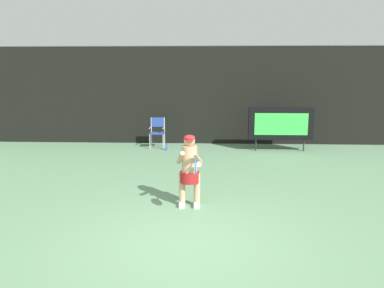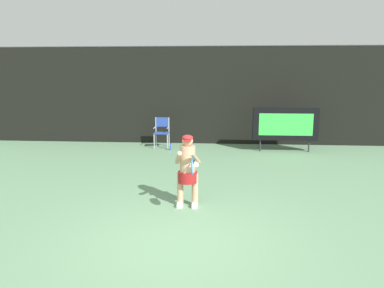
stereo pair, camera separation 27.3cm
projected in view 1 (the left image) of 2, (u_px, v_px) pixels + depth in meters
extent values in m
cube|color=gray|center=(184.00, 243.00, 5.83)|extent=(18.00, 22.00, 0.02)
cube|color=black|center=(198.00, 96.00, 13.83)|extent=(18.00, 0.12, 3.60)
cylinder|color=#38383D|center=(199.00, 46.00, 13.48)|extent=(18.00, 0.05, 0.05)
cube|color=black|center=(281.00, 124.00, 12.57)|extent=(2.20, 0.20, 1.10)
cube|color=#3FDB4F|center=(281.00, 124.00, 12.47)|extent=(1.80, 0.01, 0.75)
cylinder|color=#2D2D33|center=(256.00, 145.00, 12.75)|extent=(0.05, 0.05, 0.40)
cylinder|color=#2D2D33|center=(304.00, 145.00, 12.68)|extent=(0.05, 0.05, 0.40)
cylinder|color=#B7B7BC|center=(150.00, 142.00, 13.03)|extent=(0.04, 0.04, 0.52)
cylinder|color=#B7B7BC|center=(163.00, 142.00, 13.01)|extent=(0.04, 0.04, 0.52)
cylinder|color=#B7B7BC|center=(152.00, 140.00, 13.42)|extent=(0.04, 0.04, 0.52)
cylinder|color=#B7B7BC|center=(165.00, 140.00, 13.40)|extent=(0.04, 0.04, 0.52)
cube|color=#2A459A|center=(157.00, 133.00, 13.16)|extent=(0.52, 0.44, 0.03)
cylinder|color=#B7B7BC|center=(151.00, 125.00, 13.32)|extent=(0.04, 0.04, 0.56)
cylinder|color=#B7B7BC|center=(164.00, 125.00, 13.30)|extent=(0.04, 0.04, 0.56)
cube|color=#2A459A|center=(158.00, 122.00, 13.29)|extent=(0.48, 0.02, 0.34)
cylinder|color=#B7B7BC|center=(150.00, 128.00, 13.13)|extent=(0.04, 0.44, 0.04)
cylinder|color=#B7B7BC|center=(164.00, 128.00, 13.11)|extent=(0.04, 0.44, 0.04)
cylinder|color=blue|center=(167.00, 147.00, 12.81)|extent=(0.07, 0.07, 0.24)
cylinder|color=black|center=(167.00, 143.00, 12.79)|extent=(0.03, 0.03, 0.03)
cube|color=white|center=(182.00, 204.00, 7.42)|extent=(0.11, 0.26, 0.09)
cube|color=white|center=(197.00, 205.00, 7.41)|extent=(0.11, 0.26, 0.09)
cylinder|color=tan|center=(182.00, 189.00, 7.41)|extent=(0.13, 0.13, 0.69)
cylinder|color=tan|center=(197.00, 190.00, 7.40)|extent=(0.13, 0.13, 0.69)
cylinder|color=#A21C1D|center=(190.00, 177.00, 7.36)|extent=(0.39, 0.39, 0.22)
cylinder|color=tan|center=(189.00, 160.00, 7.29)|extent=(0.31, 0.31, 0.56)
sphere|color=tan|center=(189.00, 141.00, 7.22)|extent=(0.22, 0.22, 0.22)
ellipsoid|color=#B22323|center=(189.00, 138.00, 7.21)|extent=(0.22, 0.22, 0.12)
cube|color=#B22323|center=(189.00, 140.00, 7.11)|extent=(0.17, 0.12, 0.02)
cylinder|color=tan|center=(181.00, 158.00, 7.12)|extent=(0.20, 0.49, 0.35)
cylinder|color=tan|center=(198.00, 158.00, 7.10)|extent=(0.20, 0.49, 0.35)
cylinder|color=white|center=(198.00, 165.00, 7.01)|extent=(0.13, 0.12, 0.12)
cylinder|color=black|center=(196.00, 162.00, 6.91)|extent=(0.03, 0.28, 0.03)
torus|color=#286DB7|center=(196.00, 166.00, 6.61)|extent=(0.02, 0.31, 0.31)
ellipsoid|color=silver|center=(196.00, 166.00, 6.61)|extent=(0.01, 0.26, 0.26)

